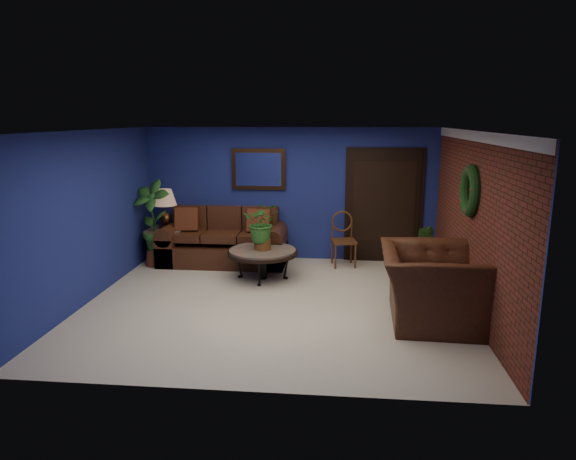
# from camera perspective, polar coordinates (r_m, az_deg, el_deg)

# --- Properties ---
(floor) EXTENTS (5.50, 5.50, 0.00)m
(floor) POSITION_cam_1_polar(r_m,az_deg,el_deg) (7.63, -1.47, -8.12)
(floor) COLOR beige
(floor) RESTS_ON ground
(wall_back) EXTENTS (5.50, 0.04, 2.50)m
(wall_back) POSITION_cam_1_polar(r_m,az_deg,el_deg) (9.74, 0.28, 4.00)
(wall_back) COLOR navy
(wall_back) RESTS_ON ground
(wall_left) EXTENTS (0.04, 5.00, 2.50)m
(wall_left) POSITION_cam_1_polar(r_m,az_deg,el_deg) (8.10, -21.23, 1.41)
(wall_left) COLOR navy
(wall_left) RESTS_ON ground
(wall_right_brick) EXTENTS (0.04, 5.00, 2.50)m
(wall_right_brick) POSITION_cam_1_polar(r_m,az_deg,el_deg) (7.47, 19.90, 0.65)
(wall_right_brick) COLOR maroon
(wall_right_brick) RESTS_ON ground
(ceiling) EXTENTS (5.50, 5.00, 0.02)m
(ceiling) POSITION_cam_1_polar(r_m,az_deg,el_deg) (7.15, -1.59, 10.98)
(ceiling) COLOR silver
(ceiling) RESTS_ON wall_back
(crown_molding) EXTENTS (0.03, 5.00, 0.14)m
(crown_molding) POSITION_cam_1_polar(r_m,az_deg,el_deg) (7.33, 20.35, 9.72)
(crown_molding) COLOR white
(crown_molding) RESTS_ON wall_right_brick
(wall_mirror) EXTENTS (1.02, 0.06, 0.77)m
(wall_mirror) POSITION_cam_1_polar(r_m,az_deg,el_deg) (9.71, -3.29, 6.75)
(wall_mirror) COLOR #462A14
(wall_mirror) RESTS_ON wall_back
(closet_door) EXTENTS (1.44, 0.06, 2.18)m
(closet_door) POSITION_cam_1_polar(r_m,az_deg,el_deg) (9.74, 10.58, 2.59)
(closet_door) COLOR black
(closet_door) RESTS_ON wall_back
(wreath) EXTENTS (0.16, 0.72, 0.72)m
(wreath) POSITION_cam_1_polar(r_m,az_deg,el_deg) (7.43, 19.61, 4.13)
(wreath) COLOR black
(wreath) RESTS_ON wall_right_brick
(sofa) EXTENTS (2.32, 1.00, 1.04)m
(sofa) POSITION_cam_1_polar(r_m,az_deg,el_deg) (9.70, -7.08, -1.61)
(sofa) COLOR #462214
(sofa) RESTS_ON ground
(coffee_table) EXTENTS (1.18, 1.18, 0.51)m
(coffee_table) POSITION_cam_1_polar(r_m,az_deg,el_deg) (8.64, -2.85, -2.54)
(coffee_table) COLOR #4B4642
(coffee_table) RESTS_ON ground
(end_table) EXTENTS (0.70, 0.70, 0.64)m
(end_table) POSITION_cam_1_polar(r_m,az_deg,el_deg) (9.93, -13.31, -0.64)
(end_table) COLOR #4B4642
(end_table) RESTS_ON ground
(table_lamp) EXTENTS (0.43, 0.43, 0.71)m
(table_lamp) POSITION_cam_1_polar(r_m,az_deg,el_deg) (9.81, -13.49, 2.82)
(table_lamp) COLOR #462A14
(table_lamp) RESTS_ON end_table
(side_chair) EXTENTS (0.50, 0.50, 1.00)m
(side_chair) POSITION_cam_1_polar(r_m,az_deg,el_deg) (9.46, 6.14, -0.57)
(side_chair) COLOR #583019
(side_chair) RESTS_ON ground
(armchair) EXTENTS (1.38, 1.57, 0.98)m
(armchair) POSITION_cam_1_polar(r_m,az_deg,el_deg) (7.12, 15.60, -5.97)
(armchair) COLOR #462214
(armchair) RESTS_ON ground
(coffee_plant) EXTENTS (0.67, 0.61, 0.80)m
(coffee_plant) POSITION_cam_1_polar(r_m,az_deg,el_deg) (8.52, -2.89, 0.71)
(coffee_plant) COLOR brown
(coffee_plant) RESTS_ON coffee_table
(floor_plant) EXTENTS (0.45, 0.39, 0.88)m
(floor_plant) POSITION_cam_1_polar(r_m,az_deg,el_deg) (9.16, 14.59, -1.97)
(floor_plant) COLOR brown
(floor_plant) RESTS_ON ground
(tall_plant) EXTENTS (0.81, 0.66, 1.58)m
(tall_plant) POSITION_cam_1_polar(r_m,az_deg,el_deg) (9.63, -14.82, 1.13)
(tall_plant) COLOR brown
(tall_plant) RESTS_ON ground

